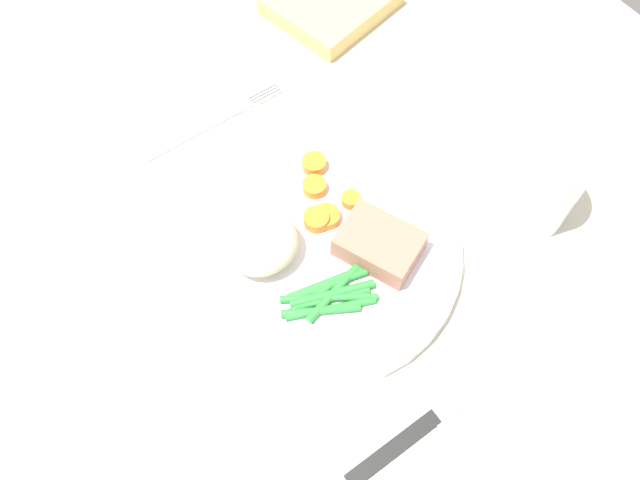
# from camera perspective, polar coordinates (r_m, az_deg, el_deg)

# --- Properties ---
(dining_table) EXTENTS (1.20, 0.90, 0.02)m
(dining_table) POSITION_cam_1_polar(r_m,az_deg,el_deg) (0.63, 1.20, 2.43)
(dining_table) COLOR beige
(dining_table) RESTS_ON ground
(dinner_plate) EXTENTS (0.26, 0.26, 0.02)m
(dinner_plate) POSITION_cam_1_polar(r_m,az_deg,el_deg) (0.59, 0.00, -0.83)
(dinner_plate) COLOR white
(dinner_plate) RESTS_ON dining_table
(meat_portion) EXTENTS (0.09, 0.08, 0.03)m
(meat_portion) POSITION_cam_1_polar(r_m,az_deg,el_deg) (0.58, 5.40, -0.30)
(meat_portion) COLOR #A86B56
(meat_portion) RESTS_ON dinner_plate
(mashed_potatoes) EXTENTS (0.06, 0.07, 0.04)m
(mashed_potatoes) POSITION_cam_1_polar(r_m,az_deg,el_deg) (0.57, -5.26, -0.27)
(mashed_potatoes) COLOR beige
(mashed_potatoes) RESTS_ON dinner_plate
(carrot_slices) EXTENTS (0.08, 0.06, 0.01)m
(carrot_slices) POSITION_cam_1_polar(r_m,az_deg,el_deg) (0.61, 0.15, 3.82)
(carrot_slices) COLOR orange
(carrot_slices) RESTS_ON dinner_plate
(green_beans) EXTENTS (0.05, 0.10, 0.01)m
(green_beans) POSITION_cam_1_polar(r_m,az_deg,el_deg) (0.56, 0.89, -4.93)
(green_beans) COLOR #2D8C38
(green_beans) RESTS_ON dinner_plate
(fork) EXTENTS (0.01, 0.17, 0.00)m
(fork) POSITION_cam_1_polar(r_m,az_deg,el_deg) (0.69, -9.50, 10.30)
(fork) COLOR silver
(fork) RESTS_ON dining_table
(knife) EXTENTS (0.02, 0.20, 0.01)m
(knife) POSITION_cam_1_polar(r_m,az_deg,el_deg) (0.56, 10.88, -14.74)
(knife) COLOR black
(knife) RESTS_ON dining_table
(water_glass) EXTENTS (0.07, 0.07, 0.09)m
(water_glass) POSITION_cam_1_polar(r_m,az_deg,el_deg) (0.63, 19.03, 4.44)
(water_glass) COLOR silver
(water_glass) RESTS_ON dining_table
(napkin) EXTENTS (0.14, 0.15, 0.02)m
(napkin) POSITION_cam_1_polar(r_m,az_deg,el_deg) (0.80, 0.96, 20.46)
(napkin) COLOR #DBBC6B
(napkin) RESTS_ON dining_table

